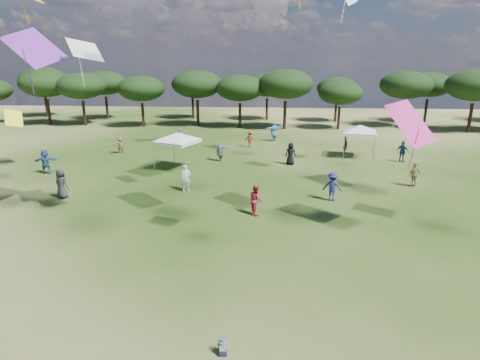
# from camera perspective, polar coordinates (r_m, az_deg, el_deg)

# --- Properties ---
(tree_line) EXTENTS (108.78, 17.63, 7.77)m
(tree_line) POSITION_cam_1_polar(r_m,az_deg,el_deg) (55.56, 5.48, 13.34)
(tree_line) COLOR black
(tree_line) RESTS_ON ground
(tent_left) EXTENTS (5.32, 5.32, 3.26)m
(tent_left) POSITION_cam_1_polar(r_m,az_deg,el_deg) (32.04, -8.97, 6.45)
(tent_left) COLOR gray
(tent_left) RESTS_ON ground
(tent_right) EXTENTS (5.46, 5.46, 3.24)m
(tent_right) POSITION_cam_1_polar(r_m,az_deg,el_deg) (37.35, 16.76, 7.31)
(tent_right) COLOR gray
(tent_right) RESTS_ON ground
(toddler) EXTENTS (0.36, 0.40, 0.53)m
(toddler) POSITION_cam_1_polar(r_m,az_deg,el_deg) (12.65, -2.43, -22.67)
(toddler) COLOR black
(toddler) RESTS_ON ground
(festival_crowd) EXTENTS (29.94, 23.74, 1.92)m
(festival_crowd) POSITION_cam_1_polar(r_m,az_deg,el_deg) (34.24, -1.69, 3.97)
(festival_crowd) COLOR #284F7A
(festival_crowd) RESTS_ON ground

